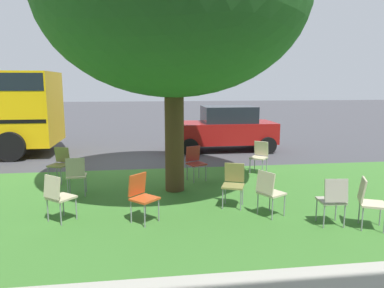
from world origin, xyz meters
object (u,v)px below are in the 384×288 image
chair_2 (368,199)px  parked_car (225,128)px  chair_0 (333,198)px  chair_4 (195,160)px  chair_5 (142,194)px  chair_9 (269,190)px  chair_1 (58,194)px  chair_3 (234,181)px  chair_6 (260,155)px  chair_8 (76,173)px  chair_7 (60,162)px

chair_2 → parked_car: bearing=-84.0°
chair_0 → parked_car: 7.36m
chair_4 → chair_5: (1.35, 2.68, 0.00)m
parked_car → chair_9: bearing=84.0°
chair_1 → chair_5: bearing=173.2°
chair_1 → chair_3: bearing=-172.9°
chair_2 → chair_4: size_ratio=1.00×
chair_0 → chair_6: 3.87m
chair_3 → chair_4: (0.49, -2.09, 0.00)m
chair_1 → chair_5: 1.51m
chair_4 → chair_8: same height
chair_2 → chair_1: bearing=-10.6°
chair_3 → chair_1: bearing=7.1°
chair_0 → chair_8: bearing=-26.6°
chair_4 → chair_5: bearing=63.2°
chair_2 → chair_6: bearing=-81.4°
parked_car → chair_8: bearing=47.7°
chair_4 → chair_7: size_ratio=1.00×
chair_4 → chair_7: 3.44m
chair_0 → chair_4: bearing=-59.8°
chair_8 → parked_car: bearing=-132.3°
chair_5 → chair_8: bearing=-49.8°
chair_0 → chair_1: bearing=-9.9°
chair_8 → chair_9: same height
chair_2 → chair_8: bearing=-25.5°
chair_2 → chair_9: bearing=-26.9°
chair_5 → parked_car: parked_car is taller
chair_2 → chair_9: same height
chair_1 → chair_3: 3.37m
chair_1 → chair_7: size_ratio=1.00×
chair_1 → chair_6: size_ratio=1.00×
chair_1 → chair_8: size_ratio=1.00×
chair_6 → chair_7: (5.33, 0.21, 0.00)m
chair_0 → parked_car: parked_car is taller
chair_7 → chair_8: same height
chair_0 → chair_9: 1.12m
chair_3 → chair_4: bearing=-76.7°
chair_1 → chair_3: size_ratio=1.00×
chair_0 → chair_8: 5.31m
chair_3 → chair_8: (3.29, -1.12, 0.00)m
chair_7 → chair_8: size_ratio=1.00×
chair_6 → chair_9: 3.38m
chair_8 → chair_9: size_ratio=1.00×
parked_car → chair_0: bearing=91.8°
chair_0 → chair_5: same height
chair_2 → chair_8: (5.31, -2.54, 0.00)m
parked_car → chair_7: bearing=35.7°
chair_7 → chair_4: bearing=174.8°
chair_3 → chair_2: bearing=144.9°
chair_4 → chair_5: same height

